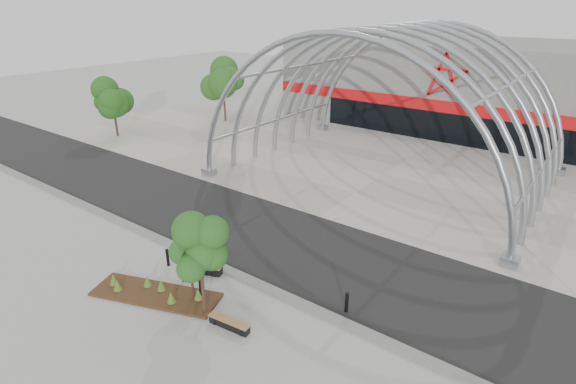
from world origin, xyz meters
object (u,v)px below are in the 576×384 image
Objects in this scene: bench_0 at (200,268)px; bollard_2 at (224,247)px; street_tree_0 at (189,248)px; bench_1 at (229,324)px; street_tree_1 at (200,251)px.

bollard_2 is (-0.16, 1.70, 0.27)m from bench_0.
street_tree_0 is 4.12m from bollard_2.
bench_0 is at bearing 151.76° from bench_1.
bollard_2 is (-3.88, 3.70, 0.30)m from bench_1.
bollard_2 is (-2.51, 3.67, -2.40)m from street_tree_1.
street_tree_0 is 3.58× the size of bollard_2.
street_tree_1 reaches higher than bollard_2.
bench_0 is at bearing 140.05° from street_tree_1.
street_tree_0 is at bearing 160.65° from street_tree_1.
street_tree_0 is 1.19m from street_tree_1.
bollard_2 reaches higher than bench_0.
street_tree_1 is at bearing -19.35° from street_tree_0.
bench_1 is at bearing -9.36° from street_tree_0.
bench_0 is (-2.35, 1.97, -2.66)m from street_tree_1.
street_tree_1 reaches higher than bench_0.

